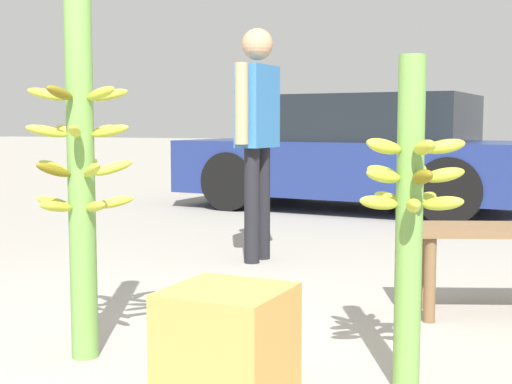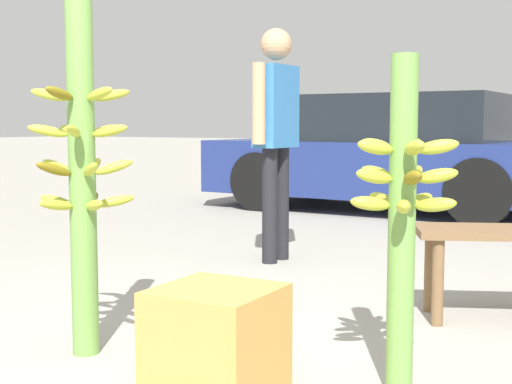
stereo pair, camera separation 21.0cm
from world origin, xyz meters
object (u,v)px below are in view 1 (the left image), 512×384
(banana_stalk_left, at_px, (81,174))
(market_bench, at_px, (507,243))
(banana_stalk_center, at_px, (409,209))
(produce_crate, at_px, (227,345))
(parked_car, at_px, (361,154))
(vendor_person, at_px, (257,122))

(banana_stalk_left, bearing_deg, market_bench, 43.19)
(banana_stalk_center, distance_m, market_bench, 1.31)
(market_bench, height_order, produce_crate, market_bench)
(parked_car, relative_size, produce_crate, 9.94)
(parked_car, bearing_deg, vendor_person, -173.41)
(market_bench, distance_m, produce_crate, 1.84)
(vendor_person, relative_size, parked_car, 0.41)
(vendor_person, bearing_deg, market_bench, -112.79)
(market_bench, bearing_deg, vendor_person, 132.68)
(vendor_person, height_order, market_bench, vendor_person)
(produce_crate, bearing_deg, banana_stalk_left, 168.04)
(banana_stalk_center, xyz_separation_m, market_bench, (0.23, 1.26, -0.30))
(banana_stalk_center, bearing_deg, parked_car, 108.76)
(banana_stalk_center, distance_m, vendor_person, 2.64)
(banana_stalk_left, distance_m, vendor_person, 2.32)
(banana_stalk_center, relative_size, parked_car, 0.30)
(banana_stalk_left, relative_size, produce_crate, 3.67)
(banana_stalk_left, distance_m, parked_car, 5.71)
(banana_stalk_center, distance_m, produce_crate, 0.84)
(banana_stalk_left, xyz_separation_m, market_bench, (1.58, 1.49, -0.41))
(produce_crate, bearing_deg, vendor_person, 112.83)
(vendor_person, height_order, produce_crate, vendor_person)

